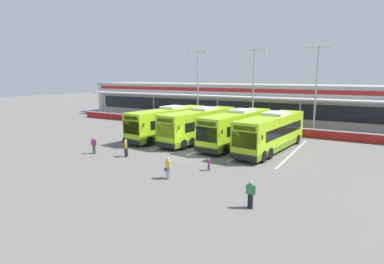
# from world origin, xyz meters

# --- Properties ---
(ground_plane) EXTENTS (200.00, 200.00, 0.00)m
(ground_plane) POSITION_xyz_m (0.00, 0.00, 0.00)
(ground_plane) COLOR #605E5B
(terminal_building) EXTENTS (70.00, 13.00, 6.00)m
(terminal_building) POSITION_xyz_m (-0.00, 26.91, 3.01)
(terminal_building) COLOR silver
(terminal_building) RESTS_ON ground
(red_barrier_wall) EXTENTS (60.00, 0.40, 1.10)m
(red_barrier_wall) POSITION_xyz_m (0.00, 14.50, 0.56)
(red_barrier_wall) COLOR maroon
(red_barrier_wall) RESTS_ON ground
(coach_bus_leftmost) EXTENTS (3.97, 12.34, 3.78)m
(coach_bus_leftmost) POSITION_xyz_m (-6.27, 5.84, 1.79)
(coach_bus_leftmost) COLOR #9ED11E
(coach_bus_leftmost) RESTS_ON ground
(coach_bus_left_centre) EXTENTS (3.97, 12.34, 3.78)m
(coach_bus_left_centre) POSITION_xyz_m (-2.25, 6.25, 1.79)
(coach_bus_left_centre) COLOR #9ED11E
(coach_bus_left_centre) RESTS_ON ground
(coach_bus_centre) EXTENTS (3.97, 12.34, 3.78)m
(coach_bus_centre) POSITION_xyz_m (2.29, 6.34, 1.79)
(coach_bus_centre) COLOR #9ED11E
(coach_bus_centre) RESTS_ON ground
(coach_bus_right_centre) EXTENTS (3.97, 12.34, 3.78)m
(coach_bus_right_centre) POSITION_xyz_m (6.21, 5.65, 1.79)
(coach_bus_right_centre) COLOR #9ED11E
(coach_bus_right_centre) RESTS_ON ground
(bay_stripe_far_west) EXTENTS (0.14, 13.00, 0.01)m
(bay_stripe_far_west) POSITION_xyz_m (-8.40, 6.00, 0.00)
(bay_stripe_far_west) COLOR silver
(bay_stripe_far_west) RESTS_ON ground
(bay_stripe_west) EXTENTS (0.14, 13.00, 0.01)m
(bay_stripe_west) POSITION_xyz_m (-4.20, 6.00, 0.00)
(bay_stripe_west) COLOR silver
(bay_stripe_west) RESTS_ON ground
(bay_stripe_mid_west) EXTENTS (0.14, 13.00, 0.01)m
(bay_stripe_mid_west) POSITION_xyz_m (0.00, 6.00, 0.00)
(bay_stripe_mid_west) COLOR silver
(bay_stripe_mid_west) RESTS_ON ground
(bay_stripe_centre) EXTENTS (0.14, 13.00, 0.01)m
(bay_stripe_centre) POSITION_xyz_m (4.20, 6.00, 0.00)
(bay_stripe_centre) COLOR silver
(bay_stripe_centre) RESTS_ON ground
(bay_stripe_mid_east) EXTENTS (0.14, 13.00, 0.01)m
(bay_stripe_mid_east) POSITION_xyz_m (8.40, 6.00, 0.00)
(bay_stripe_mid_east) COLOR silver
(bay_stripe_mid_east) RESTS_ON ground
(pedestrian_with_handbag) EXTENTS (0.63, 0.49, 1.62)m
(pedestrian_with_handbag) POSITION_xyz_m (2.27, -6.76, 0.86)
(pedestrian_with_handbag) COLOR slate
(pedestrian_with_handbag) RESTS_ON ground
(pedestrian_in_dark_coat) EXTENTS (0.54, 0.29, 1.62)m
(pedestrian_in_dark_coat) POSITION_xyz_m (9.20, -8.68, 0.87)
(pedestrian_in_dark_coat) COLOR black
(pedestrian_in_dark_coat) RESTS_ON ground
(pedestrian_child) EXTENTS (0.27, 0.28, 1.00)m
(pedestrian_child) POSITION_xyz_m (3.93, -3.52, 0.54)
(pedestrian_child) COLOR #33333D
(pedestrian_child) RESTS_ON ground
(pedestrian_near_bin) EXTENTS (0.43, 0.46, 1.62)m
(pedestrian_near_bin) POSITION_xyz_m (-4.61, -3.55, 0.87)
(pedestrian_near_bin) COLOR black
(pedestrian_near_bin) RESTS_ON ground
(pedestrian_approaching_bus) EXTENTS (0.54, 0.30, 1.62)m
(pedestrian_approaching_bus) POSITION_xyz_m (-8.08, -4.16, 0.87)
(pedestrian_approaching_bus) COLOR #4C4238
(pedestrian_approaching_bus) RESTS_ON ground
(lamp_post_west) EXTENTS (3.24, 0.28, 11.00)m
(lamp_post_west) POSITION_xyz_m (-7.98, 16.11, 6.29)
(lamp_post_west) COLOR #9E9EA3
(lamp_post_west) RESTS_ON ground
(lamp_post_centre) EXTENTS (3.24, 0.28, 11.00)m
(lamp_post_centre) POSITION_xyz_m (0.43, 16.55, 6.29)
(lamp_post_centre) COLOR #9E9EA3
(lamp_post_centre) RESTS_ON ground
(lamp_post_east) EXTENTS (3.24, 0.28, 11.00)m
(lamp_post_east) POSITION_xyz_m (8.46, 16.64, 6.29)
(lamp_post_east) COLOR #9E9EA3
(lamp_post_east) RESTS_ON ground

